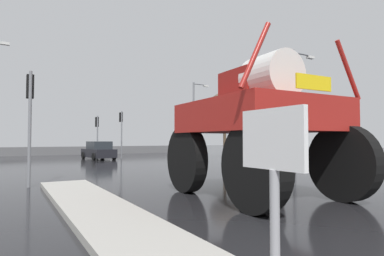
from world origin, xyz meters
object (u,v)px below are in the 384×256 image
traffic_signal_near_left (30,103)px  traffic_signal_far_right (97,128)px  traffic_signal_far_left (121,124)px  streetlight_far_right (195,115)px  traffic_signal_near_right (262,118)px  sedan_ahead (99,151)px  lane_arrow_sign (273,184)px  streetlight_near_right (296,101)px  bare_tree_right (225,106)px  oversize_sprayer (258,123)px

traffic_signal_near_left → traffic_signal_far_right: (6.00, 14.83, -0.28)m
traffic_signal_far_left → streetlight_far_right: streetlight_far_right is taller
traffic_signal_far_left → traffic_signal_far_right: (-2.11, 0.01, -0.35)m
traffic_signal_near_left → traffic_signal_near_right: bearing=0.0°
streetlight_far_right → sedan_ahead: bearing=176.0°
lane_arrow_sign → traffic_signal_near_right: size_ratio=0.45×
traffic_signal_far_right → traffic_signal_near_left: bearing=-112.0°
streetlight_near_right → streetlight_far_right: size_ratio=0.97×
bare_tree_right → oversize_sprayer: bearing=-123.4°
traffic_signal_near_right → lane_arrow_sign: bearing=-132.7°
streetlight_far_right → traffic_signal_near_right: bearing=-106.9°
traffic_signal_near_right → traffic_signal_far_left: (-2.92, 14.82, 0.23)m
oversize_sprayer → traffic_signal_near_left: (-5.71, 5.58, 0.84)m
streetlight_far_right → bare_tree_right: streetlight_far_right is taller
sedan_ahead → lane_arrow_sign: bearing=162.8°
lane_arrow_sign → sedan_ahead: bearing=78.6°
oversize_sprayer → traffic_signal_near_right: oversize_sprayer is taller
traffic_signal_far_left → bare_tree_right: 9.38m
traffic_signal_near_right → traffic_signal_far_right: 15.66m
traffic_signal_far_left → lane_arrow_sign: bearing=-105.6°
sedan_ahead → traffic_signal_near_left: 16.02m
bare_tree_right → streetlight_far_right: bearing=101.5°
oversize_sprayer → streetlight_near_right: 10.70m
traffic_signal_near_right → streetlight_far_right: (4.25, 13.99, 1.26)m
traffic_signal_far_left → bare_tree_right: bearing=-30.5°
oversize_sprayer → bare_tree_right: bare_tree_right is taller
lane_arrow_sign → traffic_signal_far_left: 26.81m
traffic_signal_near_right → streetlight_near_right: streetlight_near_right is taller
traffic_signal_far_right → bare_tree_right: (10.07, -4.70, 1.99)m
sedan_ahead → traffic_signal_near_right: 15.58m
traffic_signal_near_left → traffic_signal_near_right: 11.04m
sedan_ahead → streetlight_near_right: size_ratio=0.60×
traffic_signal_near_right → sedan_ahead: bearing=108.6°
oversize_sprayer → sedan_ahead: size_ratio=1.32×
oversize_sprayer → sedan_ahead: bearing=1.3°
streetlight_far_right → traffic_signal_far_left: bearing=173.3°
traffic_signal_near_right → bare_tree_right: (5.03, 10.13, 1.86)m
lane_arrow_sign → traffic_signal_near_right: (10.10, 10.95, 1.49)m
lane_arrow_sign → traffic_signal_far_right: (5.06, 25.78, 1.36)m
sedan_ahead → traffic_signal_far_left: bearing=-90.3°
lane_arrow_sign → traffic_signal_near_left: size_ratio=0.43×
oversize_sprayer → traffic_signal_far_right: size_ratio=1.51×
streetlight_near_right → streetlight_far_right: (1.00, 13.44, 0.11)m
bare_tree_right → lane_arrow_sign: bearing=-125.7°
traffic_signal_far_left → traffic_signal_near_right: bearing=-78.8°
oversize_sprayer → traffic_signal_near_right: bearing=-41.2°
traffic_signal_near_left → traffic_signal_far_right: 16.00m
lane_arrow_sign → sedan_ahead: (5.17, 25.58, -0.63)m
lane_arrow_sign → oversize_sprayer: bearing=48.4°
traffic_signal_far_right → traffic_signal_near_right: bearing=-71.2°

